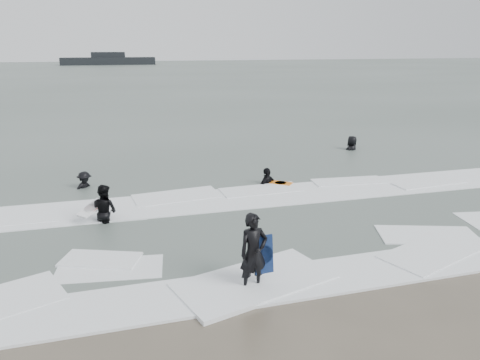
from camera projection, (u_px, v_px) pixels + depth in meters
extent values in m
plane|color=brown|center=(290.00, 271.00, 12.34)|extent=(320.00, 320.00, 0.00)
plane|color=#47544C|center=(133.00, 76.00, 86.40)|extent=(320.00, 320.00, 0.00)
imported|color=black|center=(253.00, 289.00, 11.44)|extent=(0.78, 0.58, 1.97)
imported|color=black|center=(106.00, 222.00, 15.72)|extent=(1.15, 1.13, 1.87)
imported|color=black|center=(85.00, 189.00, 19.29)|extent=(1.17, 1.12, 1.60)
imported|color=black|center=(267.00, 185.00, 19.89)|extent=(1.19, 0.98, 1.90)
imported|color=black|center=(352.00, 151.00, 26.29)|extent=(1.14, 1.11, 1.98)
cube|color=white|center=(299.00, 280.00, 11.78)|extent=(30.03, 2.32, 0.07)
cube|color=white|center=(233.00, 199.00, 17.89)|extent=(30.00, 2.60, 0.09)
cube|color=black|center=(109.00, 61.00, 132.97)|extent=(25.97, 4.64, 2.04)
cube|color=black|center=(108.00, 55.00, 132.48)|extent=(9.27, 2.78, 1.48)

